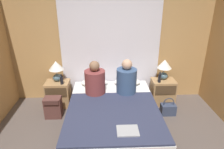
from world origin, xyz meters
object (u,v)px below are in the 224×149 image
lamp_left (56,68)px  beer_bottle_on_right_stand (160,78)px  handbag_on_floor (168,109)px  laptop_on_bed (128,131)px  nightstand_left (58,94)px  beer_bottle_on_left_stand (62,80)px  pillow_left (94,82)px  nightstand_right (163,92)px  lamp_right (164,67)px  backpack_on_floor (53,106)px  bed (113,116)px  pillow_right (127,82)px  person_right_in_bed (126,80)px  person_left_in_bed (95,81)px

lamp_left → beer_bottle_on_right_stand: lamp_left is taller
beer_bottle_on_right_stand → handbag_on_floor: bearing=-70.1°
laptop_on_bed → nightstand_left: bearing=130.3°
nightstand_left → beer_bottle_on_left_stand: bearing=-38.2°
pillow_left → beer_bottle_on_left_stand: 0.66m
laptop_on_bed → lamp_left: bearing=129.1°
nightstand_right → laptop_on_bed: size_ratio=1.77×
lamp_right → beer_bottle_on_right_stand: size_ratio=1.85×
backpack_on_floor → bed: bearing=-17.5°
nightstand_right → backpack_on_floor: size_ratio=1.30×
lamp_right → laptop_on_bed: bearing=-120.6°
nightstand_left → pillow_left: (0.75, 0.05, 0.22)m
lamp_right → pillow_right: bearing=-179.0°
beer_bottle_on_right_stand → person_right_in_bed: bearing=-161.5°
beer_bottle_on_right_stand → laptop_on_bed: beer_bottle_on_right_stand is taller
nightstand_right → lamp_right: 0.54m
bed → beer_bottle_on_left_stand: (-0.98, 0.68, 0.40)m
person_right_in_bed → beer_bottle_on_right_stand: bearing=18.5°
bed → nightstand_left: nightstand_left is taller
nightstand_right → person_right_in_bed: bearing=-158.3°
nightstand_left → laptop_on_bed: 1.97m
beer_bottle_on_left_stand → lamp_right: bearing=4.4°
lamp_left → backpack_on_floor: (-0.02, -0.49, -0.57)m
pillow_left → backpack_on_floor: size_ratio=1.34×
bed → person_right_in_bed: (0.28, 0.45, 0.49)m
nightstand_right → person_right_in_bed: person_right_in_bed is taller
nightstand_left → lamp_left: bearing=90.0°
beer_bottle_on_left_stand → laptop_on_bed: beer_bottle_on_left_stand is taller
pillow_right → person_right_in_bed: person_right_in_bed is taller
lamp_right → pillow_right: size_ratio=0.77×
beer_bottle_on_left_stand → backpack_on_floor: beer_bottle_on_left_stand is taller
bed → lamp_right: lamp_right is taller
nightstand_right → person_right_in_bed: 0.98m
bed → person_right_in_bed: person_right_in_bed is taller
bed → laptop_on_bed: 0.78m
lamp_right → person_right_in_bed: size_ratio=0.63×
nightstand_left → handbag_on_floor: size_ratio=1.49×
laptop_on_bed → person_left_in_bed: bearing=112.5°
pillow_right → laptop_on_bed: 1.55m
bed → handbag_on_floor: bearing=17.4°
lamp_right → beer_bottle_on_right_stand: (-0.12, -0.16, -0.18)m
laptop_on_bed → handbag_on_floor: size_ratio=0.84×
backpack_on_floor → person_right_in_bed: bearing=4.2°
person_right_in_bed → beer_bottle_on_left_stand: (-1.25, 0.23, -0.09)m
person_right_in_bed → backpack_on_floor: size_ratio=1.65×
beer_bottle_on_right_stand → bed: bearing=-144.8°
nightstand_left → lamp_left: 0.54m
pillow_right → beer_bottle_on_right_stand: 0.66m
pillow_left → beer_bottle_on_right_stand: size_ratio=2.39×
laptop_on_bed → handbag_on_floor: 1.45m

